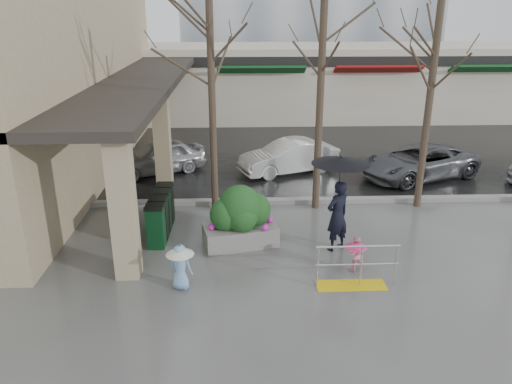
{
  "coord_description": "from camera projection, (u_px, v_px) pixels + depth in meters",
  "views": [
    {
      "loc": [
        -1.28,
        -11.13,
        6.03
      ],
      "look_at": [
        -0.78,
        1.59,
        1.3
      ],
      "focal_mm": 35.0,
      "sensor_mm": 36.0,
      "label": 1
    }
  ],
  "objects": [
    {
      "name": "car_c",
      "position": [
        419.0,
        162.0,
        18.54
      ],
      "size": [
        4.99,
        3.63,
        1.26
      ],
      "primitive_type": "imported",
      "rotation": [
        0.0,
        0.0,
        -1.19
      ],
      "color": "#56585E",
      "rests_on": "ground"
    },
    {
      "name": "tree_midwest",
      "position": [
        323.0,
        37.0,
        14.17
      ],
      "size": [
        3.2,
        3.2,
        7.0
      ],
      "color": "#382B21",
      "rests_on": "ground"
    },
    {
      "name": "news_boxes",
      "position": [
        161.0,
        214.0,
        13.94
      ],
      "size": [
        0.53,
        2.14,
        1.19
      ],
      "rotation": [
        0.0,
        0.0,
        -0.02
      ],
      "color": "#0D3D1D",
      "rests_on": "ground"
    },
    {
      "name": "pillar_front",
      "position": [
        123.0,
        207.0,
        11.35
      ],
      "size": [
        0.55,
        0.55,
        3.5
      ],
      "primitive_type": "cube",
      "color": "tan",
      "rests_on": "ground"
    },
    {
      "name": "storefront_row",
      "position": [
        293.0,
        81.0,
        28.77
      ],
      "size": [
        34.0,
        6.74,
        4.0
      ],
      "color": "beige",
      "rests_on": "ground"
    },
    {
      "name": "planter",
      "position": [
        241.0,
        217.0,
        13.23
      ],
      "size": [
        2.1,
        1.37,
        1.69
      ],
      "rotation": [
        0.0,
        0.0,
        0.22
      ],
      "color": "slate",
      "rests_on": "ground"
    },
    {
      "name": "child_blue",
      "position": [
        180.0,
        263.0,
        11.18
      ],
      "size": [
        0.64,
        0.64,
        1.08
      ],
      "rotation": [
        0.0,
        0.0,
        2.82
      ],
      "color": "#7CADDD",
      "rests_on": "ground"
    },
    {
      "name": "car_a",
      "position": [
        157.0,
        157.0,
        19.12
      ],
      "size": [
        3.97,
        2.98,
        1.26
      ],
      "primitive_type": "imported",
      "rotation": [
        0.0,
        0.0,
        -1.11
      ],
      "color": "#BCBDC1",
      "rests_on": "ground"
    },
    {
      "name": "tree_west",
      "position": [
        210.0,
        43.0,
        14.1
      ],
      "size": [
        3.2,
        3.2,
        6.8
      ],
      "color": "#382B21",
      "rests_on": "ground"
    },
    {
      "name": "handrail",
      "position": [
        355.0,
        271.0,
        11.37
      ],
      "size": [
        1.9,
        0.5,
        1.03
      ],
      "color": "yellow",
      "rests_on": "ground"
    },
    {
      "name": "street_asphalt",
      "position": [
        256.0,
        103.0,
        33.18
      ],
      "size": [
        120.0,
        36.0,
        0.01
      ],
      "primitive_type": "cube",
      "color": "black",
      "rests_on": "ground"
    },
    {
      "name": "car_b",
      "position": [
        289.0,
        157.0,
        19.15
      ],
      "size": [
        4.05,
        2.61,
        1.26
      ],
      "primitive_type": "imported",
      "rotation": [
        0.0,
        0.0,
        -1.21
      ],
      "color": "white",
      "rests_on": "ground"
    },
    {
      "name": "ground",
      "position": [
        289.0,
        262.0,
        12.58
      ],
      "size": [
        120.0,
        120.0,
        0.0
      ],
      "primitive_type": "plane",
      "color": "#51514F",
      "rests_on": "ground"
    },
    {
      "name": "woman",
      "position": [
        339.0,
        195.0,
        12.7
      ],
      "size": [
        1.48,
        1.48,
        2.59
      ],
      "rotation": [
        0.0,
        0.0,
        3.71
      ],
      "color": "black",
      "rests_on": "ground"
    },
    {
      "name": "pillar_back",
      "position": [
        162.0,
        137.0,
        17.44
      ],
      "size": [
        0.55,
        0.55,
        3.5
      ],
      "primitive_type": "cube",
      "color": "tan",
      "rests_on": "ground"
    },
    {
      "name": "canopy_slab",
      "position": [
        142.0,
        76.0,
        18.63
      ],
      "size": [
        2.8,
        18.0,
        0.25
      ],
      "primitive_type": "cube",
      "color": "#2D2823",
      "rests_on": "pillar_front"
    },
    {
      "name": "curb",
      "position": [
        277.0,
        201.0,
        16.3
      ],
      "size": [
        120.0,
        0.3,
        0.15
      ],
      "primitive_type": "cube",
      "color": "gray",
      "rests_on": "ground"
    },
    {
      "name": "child_pink",
      "position": [
        355.0,
        251.0,
        11.98
      ],
      "size": [
        0.55,
        0.55,
        0.89
      ],
      "rotation": [
        0.0,
        0.0,
        3.3
      ],
      "color": "#FB99C2",
      "rests_on": "ground"
    },
    {
      "name": "tree_mideast",
      "position": [
        436.0,
        50.0,
        14.42
      ],
      "size": [
        3.2,
        3.2,
        6.5
      ],
      "color": "#382B21",
      "rests_on": "ground"
    },
    {
      "name": "near_building",
      "position": [
        26.0,
        66.0,
        18.34
      ],
      "size": [
        6.0,
        18.0,
        8.0
      ],
      "primitive_type": "cube",
      "color": "tan",
      "rests_on": "ground"
    }
  ]
}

